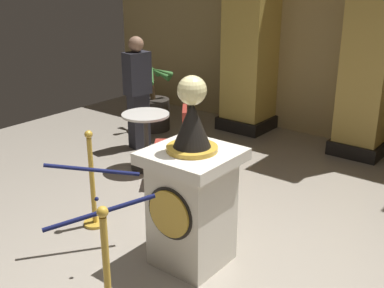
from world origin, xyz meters
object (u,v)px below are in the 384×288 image
(cafe_table, at_px, (146,134))
(cafe_chair_red, at_px, (177,139))
(stanchion_near, at_px, (93,193))
(pedestal_clock, at_px, (192,194))
(potted_palm_left, at_px, (153,109))
(bystander_guest, at_px, (138,90))

(cafe_table, bearing_deg, cafe_chair_red, -9.63)
(stanchion_near, bearing_deg, pedestal_clock, 4.88)
(potted_palm_left, bearing_deg, cafe_table, -50.58)
(pedestal_clock, height_order, cafe_chair_red, pedestal_clock)
(cafe_chair_red, bearing_deg, bystander_guest, 153.00)
(cafe_chair_red, bearing_deg, stanchion_near, -90.25)
(stanchion_near, xyz_separation_m, potted_palm_left, (-1.66, 2.72, -0.01))
(potted_palm_left, xyz_separation_m, bystander_guest, (0.40, -0.74, 0.51))
(potted_palm_left, relative_size, bystander_guest, 0.68)
(stanchion_near, bearing_deg, cafe_chair_red, 89.75)
(pedestal_clock, relative_size, cafe_chair_red, 1.78)
(cafe_table, bearing_deg, bystander_guest, 140.49)
(stanchion_near, height_order, bystander_guest, bystander_guest)
(pedestal_clock, bearing_deg, cafe_chair_red, 134.14)
(bystander_guest, xyz_separation_m, cafe_table, (0.66, -0.54, -0.37))
(potted_palm_left, bearing_deg, stanchion_near, -58.58)
(cafe_table, bearing_deg, stanchion_near, -67.13)
(stanchion_near, relative_size, bystander_guest, 0.63)
(stanchion_near, relative_size, cafe_table, 1.36)
(potted_palm_left, distance_m, cafe_chair_red, 2.18)
(pedestal_clock, distance_m, cafe_chair_red, 1.71)
(pedestal_clock, xyz_separation_m, stanchion_near, (-1.20, -0.10, -0.31))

